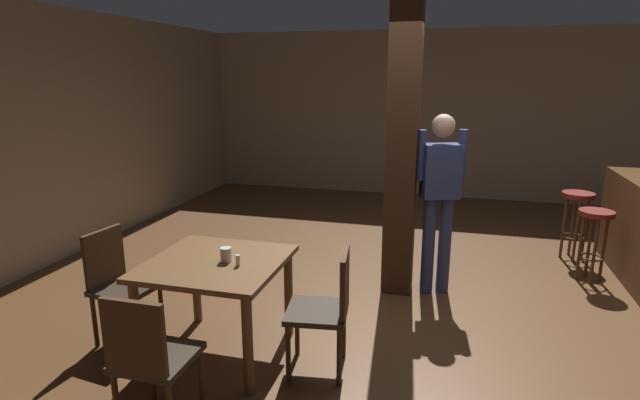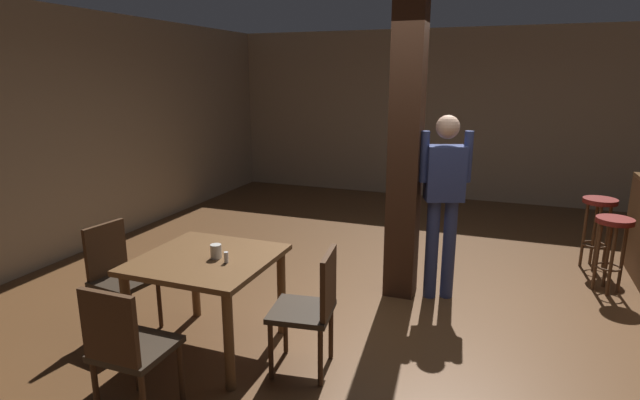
{
  "view_description": "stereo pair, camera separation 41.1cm",
  "coord_description": "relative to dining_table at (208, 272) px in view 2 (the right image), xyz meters",
  "views": [
    {
      "loc": [
        0.31,
        -4.28,
        2.06
      ],
      "look_at": [
        -0.81,
        -0.1,
        0.97
      ],
      "focal_mm": 28.0,
      "sensor_mm": 36.0,
      "label": 1
    },
    {
      "loc": [
        0.71,
        -4.15,
        2.06
      ],
      "look_at": [
        -0.81,
        -0.1,
        0.97
      ],
      "focal_mm": 28.0,
      "sensor_mm": 36.0,
      "label": 2
    }
  ],
  "objects": [
    {
      "name": "bar_stool_mid",
      "position": [
        3.01,
        2.9,
        -0.05
      ],
      "size": [
        0.34,
        0.34,
        0.78
      ],
      "color": "maroon",
      "rests_on": "ground_plane"
    },
    {
      "name": "dining_table",
      "position": [
        0.0,
        0.0,
        0.0
      ],
      "size": [
        0.97,
        0.97,
        0.75
      ],
      "color": "brown",
      "rests_on": "ground_plane"
    },
    {
      "name": "standing_person",
      "position": [
        1.52,
        1.55,
        0.38
      ],
      "size": [
        0.47,
        0.31,
        1.72
      ],
      "color": "navy",
      "rests_on": "ground_plane"
    },
    {
      "name": "chair_west",
      "position": [
        -0.84,
        -0.02,
        -0.12
      ],
      "size": [
        0.47,
        0.47,
        0.89
      ],
      "color": "#2D2319",
      "rests_on": "ground_plane"
    },
    {
      "name": "napkin_cup",
      "position": [
        0.08,
        0.0,
        0.17
      ],
      "size": [
        0.08,
        0.08,
        0.1
      ],
      "primitive_type": "cylinder",
      "color": "beige",
      "rests_on": "dining_table"
    },
    {
      "name": "ground_plane",
      "position": [
        1.31,
        1.18,
        -0.63
      ],
      "size": [
        10.8,
        10.8,
        0.0
      ],
      "primitive_type": "plane",
      "color": "brown"
    },
    {
      "name": "pillar",
      "position": [
        1.16,
        1.52,
        0.77
      ],
      "size": [
        0.28,
        0.28,
        2.8
      ],
      "primitive_type": "cube",
      "color": "#382114",
      "rests_on": "ground_plane"
    },
    {
      "name": "bar_stool_near",
      "position": [
        3.05,
        2.25,
        -0.07
      ],
      "size": [
        0.33,
        0.33,
        0.74
      ],
      "color": "maroon",
      "rests_on": "ground_plane"
    },
    {
      "name": "wall_left",
      "position": [
        -2.69,
        1.18,
        0.77
      ],
      "size": [
        0.1,
        9.0,
        2.8
      ],
      "primitive_type": "cube",
      "color": "gray",
      "rests_on": "ground_plane"
    },
    {
      "name": "chair_east",
      "position": [
        0.85,
        -0.01,
        -0.12
      ],
      "size": [
        0.47,
        0.47,
        0.89
      ],
      "color": "#2D2319",
      "rests_on": "ground_plane"
    },
    {
      "name": "wall_back",
      "position": [
        1.31,
        5.68,
        0.77
      ],
      "size": [
        8.0,
        0.1,
        2.8
      ],
      "primitive_type": "cube",
      "color": "gray",
      "rests_on": "ground_plane"
    },
    {
      "name": "salt_shaker",
      "position": [
        0.2,
        -0.05,
        0.16
      ],
      "size": [
        0.03,
        0.03,
        0.08
      ],
      "primitive_type": "cylinder",
      "color": "silver",
      "rests_on": "dining_table"
    },
    {
      "name": "chair_south",
      "position": [
        0.02,
        -0.9,
        -0.12
      ],
      "size": [
        0.42,
        0.42,
        0.89
      ],
      "color": "#2D2319",
      "rests_on": "ground_plane"
    }
  ]
}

